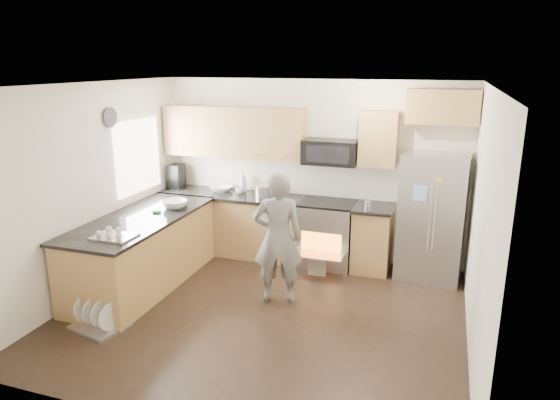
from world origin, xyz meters
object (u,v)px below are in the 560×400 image
(person, at_px, (278,238))
(dish_rack, at_px, (99,320))
(refrigerator, at_px, (432,217))
(stove_range, at_px, (327,219))

(person, distance_m, dish_rack, 2.20)
(refrigerator, height_order, person, refrigerator)
(stove_range, bearing_deg, dish_rack, -127.25)
(person, xyz_separation_m, dish_rack, (-1.66, -1.25, -0.72))
(person, bearing_deg, dish_rack, 19.54)
(refrigerator, distance_m, person, 2.16)
(person, bearing_deg, stove_range, -119.93)
(stove_range, xyz_separation_m, dish_rack, (-1.95, -2.56, -0.58))
(stove_range, height_order, person, stove_range)
(refrigerator, bearing_deg, stove_range, -174.72)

